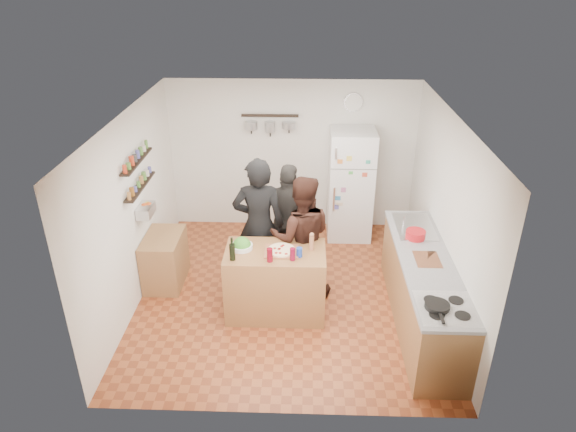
{
  "coord_description": "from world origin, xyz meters",
  "views": [
    {
      "loc": [
        0.21,
        -5.86,
        4.16
      ],
      "look_at": [
        0.0,
        0.1,
        1.15
      ],
      "focal_mm": 32.0,
      "sensor_mm": 36.0,
      "label": 1
    }
  ],
  "objects_px": {
    "prep_island": "(276,282)",
    "red_bowl": "(416,235)",
    "pepper_mill": "(312,243)",
    "side_table": "(165,259)",
    "salt_canister": "(299,252)",
    "counter_run": "(423,292)",
    "person_back": "(289,220)",
    "fridge": "(351,185)",
    "person_center": "(301,238)",
    "salad_bowl": "(242,247)",
    "wall_clock": "(353,102)",
    "person_left": "(259,225)",
    "wine_bottle": "(232,252)",
    "skillet": "(437,306)"
  },
  "relations": [
    {
      "from": "prep_island",
      "to": "person_left",
      "type": "xyz_separation_m",
      "value": [
        -0.25,
        0.6,
        0.5
      ]
    },
    {
      "from": "wine_bottle",
      "to": "counter_run",
      "type": "height_order",
      "value": "wine_bottle"
    },
    {
      "from": "salt_canister",
      "to": "red_bowl",
      "type": "relative_size",
      "value": 0.48
    },
    {
      "from": "prep_island",
      "to": "red_bowl",
      "type": "xyz_separation_m",
      "value": [
        1.79,
        0.37,
        0.52
      ]
    },
    {
      "from": "salt_canister",
      "to": "side_table",
      "type": "bearing_deg",
      "value": 158.4
    },
    {
      "from": "wine_bottle",
      "to": "person_center",
      "type": "height_order",
      "value": "person_center"
    },
    {
      "from": "salad_bowl",
      "to": "person_center",
      "type": "relative_size",
      "value": 0.16
    },
    {
      "from": "salt_canister",
      "to": "counter_run",
      "type": "relative_size",
      "value": 0.05
    },
    {
      "from": "prep_island",
      "to": "skillet",
      "type": "bearing_deg",
      "value": -32.41
    },
    {
      "from": "prep_island",
      "to": "wall_clock",
      "type": "bearing_deg",
      "value": 66.21
    },
    {
      "from": "salt_canister",
      "to": "person_left",
      "type": "relative_size",
      "value": 0.06
    },
    {
      "from": "red_bowl",
      "to": "fridge",
      "type": "xyz_separation_m",
      "value": [
        -0.7,
        1.77,
        -0.07
      ]
    },
    {
      "from": "pepper_mill",
      "to": "wine_bottle",
      "type": "bearing_deg",
      "value": -164.13
    },
    {
      "from": "person_back",
      "to": "fridge",
      "type": "distance_m",
      "value": 1.5
    },
    {
      "from": "person_center",
      "to": "counter_run",
      "type": "xyz_separation_m",
      "value": [
        1.52,
        -0.59,
        -0.42
      ]
    },
    {
      "from": "wine_bottle",
      "to": "fridge",
      "type": "height_order",
      "value": "fridge"
    },
    {
      "from": "person_center",
      "to": "salad_bowl",
      "type": "bearing_deg",
      "value": 25.73
    },
    {
      "from": "pepper_mill",
      "to": "person_center",
      "type": "bearing_deg",
      "value": 108.78
    },
    {
      "from": "person_left",
      "to": "person_back",
      "type": "relative_size",
      "value": 1.14
    },
    {
      "from": "pepper_mill",
      "to": "side_table",
      "type": "height_order",
      "value": "pepper_mill"
    },
    {
      "from": "pepper_mill",
      "to": "person_center",
      "type": "relative_size",
      "value": 0.11
    },
    {
      "from": "counter_run",
      "to": "wall_clock",
      "type": "bearing_deg",
      "value": 105.92
    },
    {
      "from": "prep_island",
      "to": "person_left",
      "type": "relative_size",
      "value": 0.66
    },
    {
      "from": "wine_bottle",
      "to": "wall_clock",
      "type": "bearing_deg",
      "value": 59.45
    },
    {
      "from": "person_back",
      "to": "person_left",
      "type": "bearing_deg",
      "value": 57.39
    },
    {
      "from": "prep_island",
      "to": "counter_run",
      "type": "distance_m",
      "value": 1.85
    },
    {
      "from": "red_bowl",
      "to": "fridge",
      "type": "relative_size",
      "value": 0.14
    },
    {
      "from": "salt_canister",
      "to": "counter_run",
      "type": "bearing_deg",
      "value": -1.26
    },
    {
      "from": "salt_canister",
      "to": "side_table",
      "type": "height_order",
      "value": "salt_canister"
    },
    {
      "from": "fridge",
      "to": "side_table",
      "type": "relative_size",
      "value": 2.25
    },
    {
      "from": "pepper_mill",
      "to": "red_bowl",
      "type": "relative_size",
      "value": 0.75
    },
    {
      "from": "fridge",
      "to": "red_bowl",
      "type": "bearing_deg",
      "value": -68.44
    },
    {
      "from": "person_back",
      "to": "fridge",
      "type": "bearing_deg",
      "value": -116.18
    },
    {
      "from": "salt_canister",
      "to": "wall_clock",
      "type": "xyz_separation_m",
      "value": [
        0.79,
        2.6,
        1.18
      ]
    },
    {
      "from": "wine_bottle",
      "to": "person_back",
      "type": "relative_size",
      "value": 0.13
    },
    {
      "from": "person_back",
      "to": "counter_run",
      "type": "bearing_deg",
      "value": 159.11
    },
    {
      "from": "person_left",
      "to": "fridge",
      "type": "xyz_separation_m",
      "value": [
        1.34,
        1.55,
        -0.05
      ]
    },
    {
      "from": "person_center",
      "to": "person_back",
      "type": "xyz_separation_m",
      "value": [
        -0.17,
        0.55,
        -0.03
      ]
    },
    {
      "from": "salt_canister",
      "to": "person_center",
      "type": "height_order",
      "value": "person_center"
    },
    {
      "from": "prep_island",
      "to": "red_bowl",
      "type": "height_order",
      "value": "red_bowl"
    },
    {
      "from": "prep_island",
      "to": "wine_bottle",
      "type": "distance_m",
      "value": 0.78
    },
    {
      "from": "person_back",
      "to": "red_bowl",
      "type": "bearing_deg",
      "value": 172.64
    },
    {
      "from": "salt_canister",
      "to": "person_back",
      "type": "xyz_separation_m",
      "value": [
        -0.15,
        1.11,
        -0.14
      ]
    },
    {
      "from": "salt_canister",
      "to": "person_back",
      "type": "height_order",
      "value": "person_back"
    },
    {
      "from": "prep_island",
      "to": "red_bowl",
      "type": "distance_m",
      "value": 1.9
    },
    {
      "from": "person_left",
      "to": "salad_bowl",
      "type": "bearing_deg",
      "value": 71.89
    },
    {
      "from": "salad_bowl",
      "to": "wine_bottle",
      "type": "relative_size",
      "value": 1.3
    },
    {
      "from": "side_table",
      "to": "salad_bowl",
      "type": "bearing_deg",
      "value": -26.27
    },
    {
      "from": "wine_bottle",
      "to": "pepper_mill",
      "type": "relative_size",
      "value": 1.11
    },
    {
      "from": "red_bowl",
      "to": "pepper_mill",
      "type": "bearing_deg",
      "value": -166.39
    }
  ]
}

